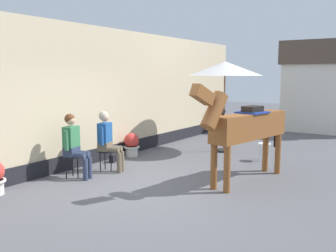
# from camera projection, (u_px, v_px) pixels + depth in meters

# --- Properties ---
(ground_plane) EXTENTS (40.00, 40.00, 0.00)m
(ground_plane) POSITION_uv_depth(u_px,v_px,m) (218.00, 159.00, 9.96)
(ground_plane) COLOR #56565B
(pub_facade_wall) EXTENTS (0.34, 14.00, 3.40)m
(pub_facade_wall) POSITION_uv_depth(u_px,v_px,m) (106.00, 100.00, 9.91)
(pub_facade_wall) COLOR #CCB793
(pub_facade_wall) RESTS_ON ground_plane
(distant_cottage) EXTENTS (3.40, 2.60, 3.50)m
(distant_cottage) POSITION_uv_depth(u_px,v_px,m) (330.00, 85.00, 14.74)
(distant_cottage) COLOR silver
(distant_cottage) RESTS_ON ground_plane
(seated_visitor_near) EXTENTS (0.61, 0.48, 1.39)m
(seated_visitor_near) POSITION_uv_depth(u_px,v_px,m) (74.00, 143.00, 8.00)
(seated_visitor_near) COLOR black
(seated_visitor_near) RESTS_ON ground_plane
(seated_visitor_far) EXTENTS (0.61, 0.48, 1.39)m
(seated_visitor_far) POSITION_uv_depth(u_px,v_px,m) (107.00, 138.00, 8.58)
(seated_visitor_far) COLOR black
(seated_visitor_far) RESTS_ON ground_plane
(saddled_horse_center) EXTENTS (0.84, 2.97, 2.06)m
(saddled_horse_center) POSITION_uv_depth(u_px,v_px,m) (246.00, 127.00, 7.65)
(saddled_horse_center) COLOR brown
(saddled_horse_center) RESTS_ON ground_plane
(flower_planter_farthest) EXTENTS (0.43, 0.43, 0.64)m
(flower_planter_farthest) POSITION_uv_depth(u_px,v_px,m) (132.00, 144.00, 10.22)
(flower_planter_farthest) COLOR beige
(flower_planter_farthest) RESTS_ON ground_plane
(cafe_parasol) EXTENTS (2.10, 2.10, 2.58)m
(cafe_parasol) POSITION_uv_depth(u_px,v_px,m) (225.00, 69.00, 10.59)
(cafe_parasol) COLOR black
(cafe_parasol) RESTS_ON ground_plane
(spare_stool_white) EXTENTS (0.32, 0.32, 0.46)m
(spare_stool_white) POSITION_uv_depth(u_px,v_px,m) (264.00, 146.00, 9.67)
(spare_stool_white) COLOR white
(spare_stool_white) RESTS_ON ground_plane
(satchel_bag) EXTENTS (0.16, 0.30, 0.20)m
(satchel_bag) POSITION_uv_depth(u_px,v_px,m) (114.00, 158.00, 9.57)
(satchel_bag) COLOR black
(satchel_bag) RESTS_ON ground_plane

